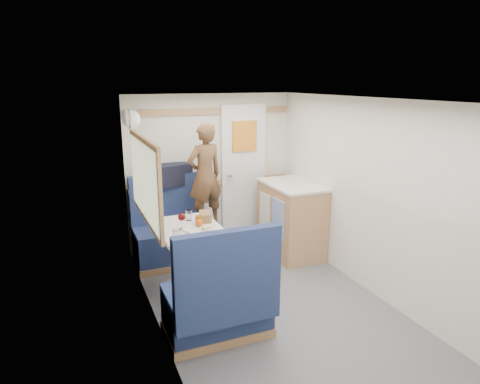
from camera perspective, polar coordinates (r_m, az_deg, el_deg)
name	(u,v)px	position (r m, az deg, el deg)	size (l,w,h in m)	color
floor	(293,329)	(4.05, 7.09, -17.66)	(4.50, 4.50, 0.00)	#515156
ceiling	(301,102)	(3.43, 8.16, 11.85)	(4.50, 4.50, 0.00)	silver
wall_back	(211,172)	(5.61, -3.89, 2.72)	(2.20, 0.02, 2.00)	silver
wall_left	(167,242)	(3.24, -9.67, -6.54)	(0.02, 4.50, 2.00)	silver
wall_right	(400,209)	(4.26, 20.55, -2.10)	(0.02, 4.50, 2.00)	silver
oak_trim_low	(212,183)	(5.62, -3.80, 1.19)	(2.15, 0.02, 0.08)	#A9784C
oak_trim_high	(210,111)	(5.48, -3.97, 10.68)	(2.15, 0.02, 0.08)	#A9784C
side_window	(144,180)	(4.11, -12.69, 1.53)	(0.04, 1.30, 0.72)	#A8AE94
rear_door	(244,172)	(5.74, 0.47, 2.75)	(0.62, 0.12, 1.86)	white
dinette_table	(190,242)	(4.40, -6.64, -6.65)	(0.62, 0.92, 0.72)	white
bench_far	(171,238)	(5.28, -9.15, -6.13)	(0.90, 0.59, 1.05)	#17284B
bench_near	(219,306)	(3.77, -2.77, -14.92)	(0.90, 0.59, 1.05)	#17284B
ledge	(164,187)	(5.35, -10.04, 0.61)	(0.90, 0.14, 0.04)	#A9784C
dome_light	(131,119)	(4.87, -14.32, 9.41)	(0.20, 0.20, 0.20)	white
galley_counter	(291,218)	(5.45, 6.78, -3.53)	(0.57, 0.92, 0.92)	#A9784C
person	(205,176)	(5.06, -4.70, 2.19)	(0.45, 0.30, 1.24)	brown
duffel_bag	(168,175)	(5.32, -9.57, 2.24)	(0.55, 0.26, 0.26)	black
tray	(200,231)	(4.22, -5.37, -5.20)	(0.24, 0.31, 0.02)	white
orange_fruit	(199,223)	(4.32, -5.45, -4.08)	(0.07, 0.07, 0.07)	orange
cheese_block	(207,228)	(4.23, -4.40, -4.79)	(0.09, 0.06, 0.03)	#E1D582
wine_glass	(182,218)	(4.27, -7.78, -3.41)	(0.08, 0.08, 0.17)	white
tumbler_left	(177,237)	(3.95, -8.46, -5.92)	(0.08, 0.08, 0.12)	white
tumbler_right	(189,215)	(4.57, -6.85, -3.08)	(0.07, 0.07, 0.11)	white
beer_glass	(199,221)	(4.38, -5.45, -3.84)	(0.07, 0.07, 0.11)	brown
pepper_grinder	(197,220)	(4.44, -5.74, -3.70)	(0.03, 0.03, 0.09)	black
bread_loaf	(205,216)	(4.54, -4.65, -3.27)	(0.12, 0.22, 0.09)	brown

